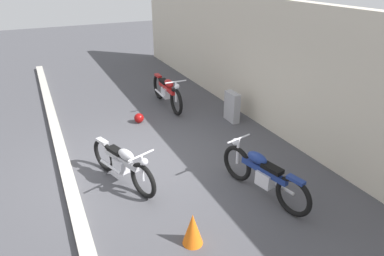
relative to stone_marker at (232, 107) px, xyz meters
name	(u,v)px	position (x,y,z in m)	size (l,w,h in m)	color
ground_plane	(136,166)	(1.13, -3.10, -0.41)	(40.00, 40.00, 0.00)	#47474C
building_wall	(285,72)	(1.13, 0.72, 1.19)	(18.00, 0.30, 3.21)	beige
curb_strip	(68,179)	(1.13, -4.47, -0.35)	(18.00, 0.24, 0.12)	#B7B2A8
stone_marker	(232,107)	(0.00, 0.00, 0.00)	(0.53, 0.20, 0.82)	#9E9EA3
helmet	(139,118)	(-0.98, -2.35, -0.28)	(0.27, 0.27, 0.27)	maroon
traffic_cone	(193,229)	(3.67, -2.96, -0.13)	(0.32, 0.32, 0.55)	orange
motorcycle_silver	(122,164)	(1.63, -3.48, 0.03)	(1.92, 0.87, 0.90)	black
motorcycle_red	(167,91)	(-1.75, -1.21, 0.08)	(2.24, 0.63, 1.01)	black
motorcycle_blue	(263,174)	(3.11, -1.27, 0.04)	(2.05, 0.70, 0.93)	black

